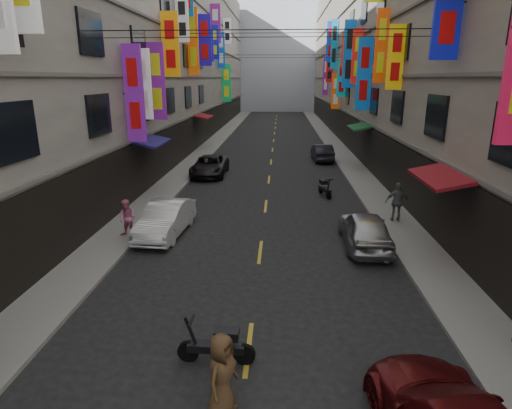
# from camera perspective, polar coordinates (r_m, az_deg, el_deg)

# --- Properties ---
(sidewalk_left) EXTENTS (2.00, 90.00, 0.12)m
(sidewalk_left) POSITION_cam_1_polar(r_m,az_deg,el_deg) (39.97, -6.49, 7.44)
(sidewalk_left) COLOR slate
(sidewalk_left) RESTS_ON ground
(sidewalk_right) EXTENTS (2.00, 90.00, 0.12)m
(sidewalk_right) POSITION_cam_1_polar(r_m,az_deg,el_deg) (39.76, 10.97, 7.19)
(sidewalk_right) COLOR slate
(sidewalk_right) RESTS_ON ground
(building_row_left) EXTENTS (10.14, 90.00, 19.00)m
(building_row_left) POSITION_cam_1_polar(r_m,az_deg,el_deg) (41.05, -15.77, 20.40)
(building_row_left) COLOR #9A948C
(building_row_left) RESTS_ON ground
(building_row_right) EXTENTS (10.14, 90.00, 19.00)m
(building_row_right) POSITION_cam_1_polar(r_m,az_deg,el_deg) (40.64, 20.68, 20.03)
(building_row_right) COLOR #A29688
(building_row_right) RESTS_ON ground
(haze_block) EXTENTS (18.00, 8.00, 22.00)m
(haze_block) POSITION_cam_1_polar(r_m,az_deg,el_deg) (89.04, 2.96, 19.51)
(haze_block) COLOR #B0B8C4
(haze_block) RESTS_ON ground
(shop_signage) EXTENTS (14.00, 55.00, 12.29)m
(shop_signage) POSITION_cam_1_polar(r_m,az_deg,el_deg) (31.74, 2.07, 21.39)
(shop_signage) COLOR blue
(shop_signage) RESTS_ON ground
(street_awnings) EXTENTS (13.99, 35.20, 0.41)m
(street_awnings) POSITION_cam_1_polar(r_m,az_deg,el_deg) (23.22, -1.62, 8.37)
(street_awnings) COLOR #124524
(street_awnings) RESTS_ON ground
(overhead_cables) EXTENTS (14.00, 38.04, 1.24)m
(overhead_cables) POSITION_cam_1_polar(r_m,az_deg,el_deg) (27.03, 1.91, 21.83)
(overhead_cables) COLOR black
(overhead_cables) RESTS_ON ground
(lane_markings) EXTENTS (0.12, 80.20, 0.01)m
(lane_markings) POSITION_cam_1_polar(r_m,az_deg,el_deg) (36.46, 2.13, 6.57)
(lane_markings) COLOR gold
(lane_markings) RESTS_ON ground
(scooter_crossing) EXTENTS (1.80, 0.50, 1.14)m
(scooter_crossing) POSITION_cam_1_polar(r_m,az_deg,el_deg) (10.27, -5.16, -18.23)
(scooter_crossing) COLOR black
(scooter_crossing) RESTS_ON ground
(scooter_far_right) EXTENTS (0.69, 1.77, 1.14)m
(scooter_far_right) POSITION_cam_1_polar(r_m,az_deg,el_deg) (23.96, 9.13, 2.17)
(scooter_far_right) COLOR black
(scooter_far_right) RESTS_ON ground
(car_left_mid) EXTENTS (1.78, 4.28, 1.38)m
(car_left_mid) POSITION_cam_1_polar(r_m,az_deg,el_deg) (18.08, -11.96, -1.90)
(car_left_mid) COLOR white
(car_left_mid) RESTS_ON ground
(car_left_far) EXTENTS (2.18, 4.70, 1.31)m
(car_left_far) POSITION_cam_1_polar(r_m,az_deg,el_deg) (28.87, -6.19, 5.15)
(car_left_far) COLOR black
(car_left_far) RESTS_ON ground
(car_right_mid) EXTENTS (1.69, 4.13, 1.40)m
(car_right_mid) POSITION_cam_1_polar(r_m,az_deg,el_deg) (16.99, 14.32, -3.21)
(car_right_mid) COLOR #ABACB0
(car_right_mid) RESTS_ON ground
(car_right_far) EXTENTS (1.60, 4.05, 1.31)m
(car_right_far) POSITION_cam_1_polar(r_m,az_deg,el_deg) (34.32, 8.80, 6.87)
(car_right_far) COLOR #222128
(car_right_far) RESTS_ON ground
(pedestrian_lfar) EXTENTS (0.85, 0.69, 1.53)m
(pedestrian_lfar) POSITION_cam_1_polar(r_m,az_deg,el_deg) (17.92, -16.79, -1.76)
(pedestrian_lfar) COLOR #D26F97
(pedestrian_lfar) RESTS_ON sidewalk_left
(pedestrian_rfar) EXTENTS (1.07, 0.66, 1.77)m
(pedestrian_rfar) POSITION_cam_1_polar(r_m,az_deg,el_deg) (19.99, 18.33, 0.32)
(pedestrian_rfar) COLOR slate
(pedestrian_rfar) RESTS_ON sidewalk_right
(pedestrian_crossing) EXTENTS (0.85, 0.99, 1.70)m
(pedestrian_crossing) POSITION_cam_1_polar(r_m,az_deg,el_deg) (8.80, -4.58, -21.68)
(pedestrian_crossing) COLOR #4E361F
(pedestrian_crossing) RESTS_ON ground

